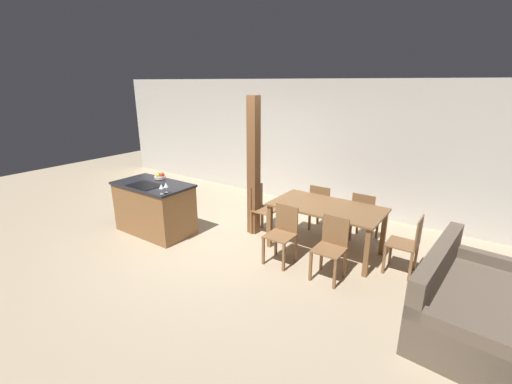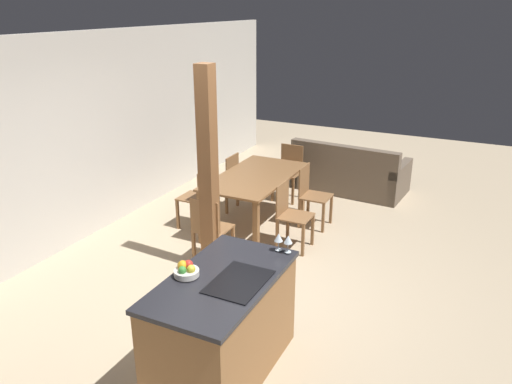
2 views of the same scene
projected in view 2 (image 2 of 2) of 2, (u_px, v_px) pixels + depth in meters
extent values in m
plane|color=tan|center=(249.00, 291.00, 5.58)|extent=(16.00, 16.00, 0.00)
cube|color=beige|center=(56.00, 146.00, 6.20)|extent=(11.20, 0.08, 2.70)
cube|color=olive|center=(223.00, 327.00, 4.23)|extent=(1.38, 0.76, 0.88)
cube|color=#232328|center=(222.00, 280.00, 4.06)|extent=(1.42, 0.80, 0.04)
cube|color=black|center=(239.00, 282.00, 3.99)|extent=(0.56, 0.40, 0.01)
cylinder|color=silver|center=(187.00, 273.00, 4.06)|extent=(0.21, 0.21, 0.05)
sphere|color=red|center=(188.00, 265.00, 4.09)|extent=(0.08, 0.08, 0.08)
sphere|color=gold|center=(183.00, 265.00, 4.07)|extent=(0.08, 0.08, 0.08)
sphere|color=#3D8E38|center=(182.00, 270.00, 4.01)|extent=(0.07, 0.07, 0.07)
sphere|color=yellow|center=(191.00, 269.00, 4.03)|extent=(0.07, 0.07, 0.07)
cylinder|color=silver|center=(288.00, 252.00, 4.45)|extent=(0.06, 0.06, 0.00)
cylinder|color=silver|center=(288.00, 247.00, 4.44)|extent=(0.01, 0.01, 0.09)
cone|color=silver|center=(288.00, 239.00, 4.41)|extent=(0.08, 0.08, 0.07)
cylinder|color=silver|center=(278.00, 250.00, 4.49)|extent=(0.06, 0.06, 0.00)
cylinder|color=silver|center=(278.00, 245.00, 4.47)|extent=(0.01, 0.01, 0.09)
cone|color=silver|center=(279.00, 237.00, 4.45)|extent=(0.08, 0.08, 0.07)
cube|color=brown|center=(255.00, 176.00, 6.95)|extent=(1.74, 0.94, 0.03)
cube|color=brown|center=(256.00, 229.00, 6.25)|extent=(0.07, 0.07, 0.74)
cube|color=brown|center=(302.00, 189.00, 7.60)|extent=(0.07, 0.07, 0.74)
cube|color=brown|center=(201.00, 217.00, 6.58)|extent=(0.07, 0.07, 0.74)
cube|color=brown|center=(255.00, 181.00, 7.93)|extent=(0.07, 0.07, 0.74)
cube|color=brown|center=(296.00, 216.00, 6.42)|extent=(0.40, 0.40, 0.02)
cube|color=brown|center=(282.00, 198.00, 6.42)|extent=(0.38, 0.02, 0.42)
cube|color=brown|center=(303.00, 240.00, 6.28)|extent=(0.04, 0.04, 0.44)
cube|color=brown|center=(313.00, 230.00, 6.58)|extent=(0.04, 0.04, 0.44)
cube|color=brown|center=(277.00, 235.00, 6.42)|extent=(0.04, 0.04, 0.44)
cube|color=brown|center=(288.00, 225.00, 6.72)|extent=(0.04, 0.04, 0.44)
cube|color=brown|center=(316.00, 197.00, 7.08)|extent=(0.40, 0.40, 0.02)
cube|color=brown|center=(304.00, 180.00, 7.08)|extent=(0.38, 0.02, 0.42)
cube|color=brown|center=(323.00, 218.00, 6.94)|extent=(0.04, 0.04, 0.44)
cube|color=brown|center=(331.00, 209.00, 7.23)|extent=(0.04, 0.04, 0.44)
cube|color=brown|center=(299.00, 214.00, 7.08)|extent=(0.04, 0.04, 0.44)
cube|color=brown|center=(308.00, 205.00, 7.38)|extent=(0.04, 0.04, 0.44)
cube|color=brown|center=(194.00, 197.00, 7.05)|extent=(0.40, 0.40, 0.02)
cube|color=brown|center=(205.00, 185.00, 6.89)|extent=(0.38, 0.02, 0.42)
cube|color=brown|center=(191.00, 206.00, 7.35)|extent=(0.04, 0.04, 0.44)
cube|color=brown|center=(178.00, 214.00, 7.06)|extent=(0.04, 0.04, 0.44)
cube|color=brown|center=(212.00, 210.00, 7.21)|extent=(0.04, 0.04, 0.44)
cube|color=brown|center=(199.00, 219.00, 6.91)|extent=(0.04, 0.04, 0.44)
cube|color=brown|center=(222.00, 181.00, 7.71)|extent=(0.40, 0.40, 0.02)
cube|color=brown|center=(232.00, 169.00, 7.55)|extent=(0.38, 0.02, 0.42)
cube|color=brown|center=(218.00, 189.00, 8.01)|extent=(0.04, 0.04, 0.44)
cube|color=brown|center=(207.00, 196.00, 7.71)|extent=(0.04, 0.04, 0.44)
cube|color=brown|center=(237.00, 193.00, 7.87)|extent=(0.04, 0.04, 0.44)
cube|color=brown|center=(227.00, 200.00, 7.57)|extent=(0.04, 0.04, 0.44)
cube|color=brown|center=(213.00, 228.00, 6.08)|extent=(0.40, 0.40, 0.02)
cube|color=brown|center=(204.00, 217.00, 5.84)|extent=(0.02, 0.38, 0.42)
cube|color=brown|center=(233.00, 242.00, 6.24)|extent=(0.04, 0.04, 0.44)
cube|color=brown|center=(209.00, 237.00, 6.38)|extent=(0.04, 0.04, 0.44)
cube|color=brown|center=(219.00, 254.00, 5.94)|extent=(0.04, 0.04, 0.44)
cube|color=brown|center=(194.00, 248.00, 6.08)|extent=(0.04, 0.04, 0.44)
cube|color=brown|center=(287.00, 173.00, 8.05)|extent=(0.40, 0.40, 0.02)
cube|color=brown|center=(292.00, 157.00, 8.13)|extent=(0.02, 0.38, 0.42)
cube|color=brown|center=(273.00, 188.00, 8.05)|extent=(0.04, 0.04, 0.44)
cube|color=brown|center=(293.00, 192.00, 7.91)|extent=(0.04, 0.04, 0.44)
cube|color=brown|center=(281.00, 182.00, 8.35)|extent=(0.04, 0.04, 0.44)
cube|color=brown|center=(301.00, 185.00, 8.20)|extent=(0.04, 0.04, 0.44)
cube|color=brown|center=(350.00, 177.00, 8.57)|extent=(1.08, 1.91, 0.44)
cube|color=brown|center=(343.00, 158.00, 8.11)|extent=(0.31, 1.85, 0.43)
cube|color=brown|center=(400.00, 182.00, 8.14)|extent=(0.94, 0.22, 0.58)
cube|color=brown|center=(305.00, 165.00, 8.95)|extent=(0.94, 0.22, 0.58)
cube|color=brown|center=(208.00, 174.00, 5.62)|extent=(0.17, 0.17, 2.43)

